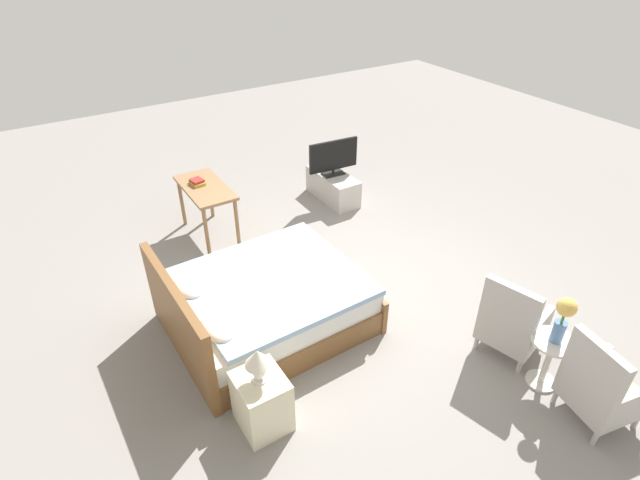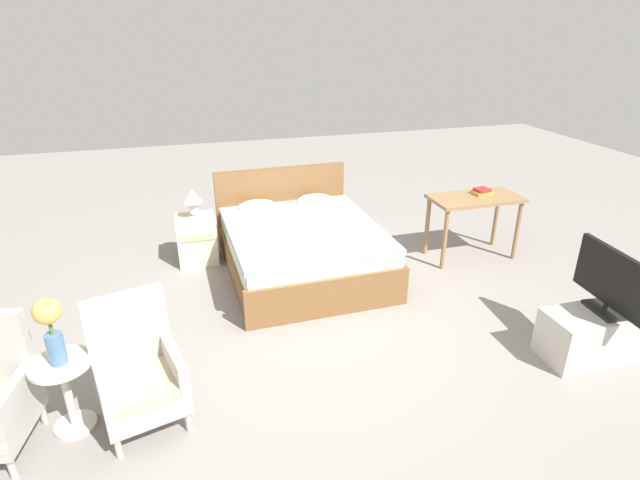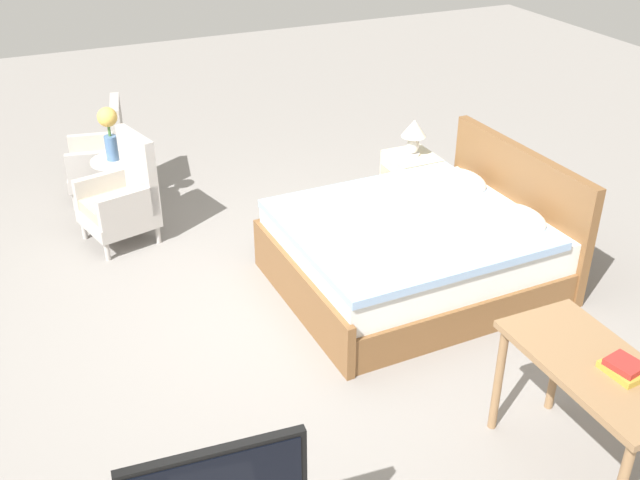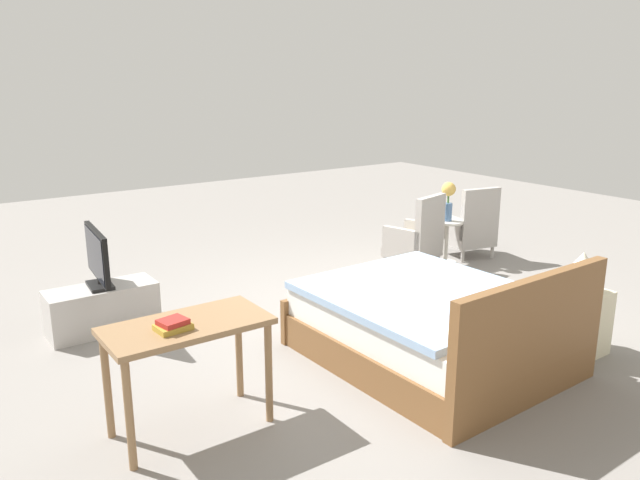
{
  "view_description": "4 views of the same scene",
  "coord_description": "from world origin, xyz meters",
  "px_view_note": "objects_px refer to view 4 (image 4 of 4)",
  "views": [
    {
      "loc": [
        -3.7,
        2.81,
        3.75
      ],
      "look_at": [
        0.24,
        0.34,
        0.69
      ],
      "focal_mm": 28.0,
      "sensor_mm": 36.0,
      "label": 1
    },
    {
      "loc": [
        -1.18,
        -3.72,
        2.6
      ],
      "look_at": [
        -0.04,
        0.23,
        0.79
      ],
      "focal_mm": 28.0,
      "sensor_mm": 36.0,
      "label": 2
    },
    {
      "loc": [
        4.19,
        -1.51,
        3.14
      ],
      "look_at": [
        0.39,
        0.2,
        0.8
      ],
      "focal_mm": 42.0,
      "sensor_mm": 36.0,
      "label": 3
    },
    {
      "loc": [
        3.46,
        4.49,
        2.27
      ],
      "look_at": [
        0.32,
        0.03,
        0.82
      ],
      "focal_mm": 35.0,
      "sensor_mm": 36.0,
      "label": 4
    }
  ],
  "objects_px": {
    "table_lamp": "(583,266)",
    "tv_stand": "(102,309)",
    "side_table": "(446,237)",
    "armchair_by_window_left": "(471,229)",
    "armchair_by_window_right": "(417,239)",
    "vanity_desk": "(188,339)",
    "tv_flatscreen": "(97,257)",
    "bed": "(434,327)",
    "flower_vase": "(448,197)",
    "nightstand": "(576,322)",
    "book_stack": "(173,325)"
  },
  "relations": [
    {
      "from": "armchair_by_window_left",
      "to": "bed",
      "type": "bearing_deg",
      "value": 36.62
    },
    {
      "from": "side_table",
      "to": "table_lamp",
      "type": "xyz_separation_m",
      "value": [
        1.0,
        2.44,
        0.42
      ]
    },
    {
      "from": "nightstand",
      "to": "flower_vase",
      "type": "bearing_deg",
      "value": -112.2
    },
    {
      "from": "armchair_by_window_right",
      "to": "side_table",
      "type": "height_order",
      "value": "armchair_by_window_right"
    },
    {
      "from": "flower_vase",
      "to": "bed",
      "type": "bearing_deg",
      "value": 41.84
    },
    {
      "from": "armchair_by_window_right",
      "to": "vanity_desk",
      "type": "bearing_deg",
      "value": 25.13
    },
    {
      "from": "armchair_by_window_left",
      "to": "vanity_desk",
      "type": "relative_size",
      "value": 0.88
    },
    {
      "from": "side_table",
      "to": "book_stack",
      "type": "height_order",
      "value": "book_stack"
    },
    {
      "from": "table_lamp",
      "to": "tv_stand",
      "type": "bearing_deg",
      "value": -41.61
    },
    {
      "from": "tv_flatscreen",
      "to": "book_stack",
      "type": "bearing_deg",
      "value": 86.49
    },
    {
      "from": "armchair_by_window_left",
      "to": "tv_flatscreen",
      "type": "relative_size",
      "value": 1.17
    },
    {
      "from": "flower_vase",
      "to": "vanity_desk",
      "type": "relative_size",
      "value": 0.46
    },
    {
      "from": "side_table",
      "to": "armchair_by_window_left",
      "type": "bearing_deg",
      "value": -176.31
    },
    {
      "from": "armchair_by_window_left",
      "to": "book_stack",
      "type": "bearing_deg",
      "value": 20.64
    },
    {
      "from": "tv_flatscreen",
      "to": "flower_vase",
      "type": "bearing_deg",
      "value": 175.53
    },
    {
      "from": "table_lamp",
      "to": "flower_vase",
      "type": "bearing_deg",
      "value": -112.19
    },
    {
      "from": "armchair_by_window_left",
      "to": "armchair_by_window_right",
      "type": "xyz_separation_m",
      "value": [
        0.94,
        -0.0,
        0.0
      ]
    },
    {
      "from": "bed",
      "to": "tv_flatscreen",
      "type": "xyz_separation_m",
      "value": [
        2.01,
        -2.2,
        0.4
      ]
    },
    {
      "from": "table_lamp",
      "to": "armchair_by_window_right",
      "type": "bearing_deg",
      "value": -102.07
    },
    {
      "from": "bed",
      "to": "table_lamp",
      "type": "height_order",
      "value": "bed"
    },
    {
      "from": "table_lamp",
      "to": "tv_stand",
      "type": "relative_size",
      "value": 0.34
    },
    {
      "from": "bed",
      "to": "flower_vase",
      "type": "distance_m",
      "value": 2.86
    },
    {
      "from": "side_table",
      "to": "flower_vase",
      "type": "xyz_separation_m",
      "value": [
        0.0,
        0.0,
        0.5
      ]
    },
    {
      "from": "bed",
      "to": "nightstand",
      "type": "height_order",
      "value": "bed"
    },
    {
      "from": "tv_flatscreen",
      "to": "book_stack",
      "type": "xyz_separation_m",
      "value": [
        0.13,
        2.06,
        0.09
      ]
    },
    {
      "from": "bed",
      "to": "armchair_by_window_right",
      "type": "bearing_deg",
      "value": -130.48
    },
    {
      "from": "armchair_by_window_left",
      "to": "tv_flatscreen",
      "type": "distance_m",
      "value": 4.6
    },
    {
      "from": "bed",
      "to": "armchair_by_window_right",
      "type": "distance_m",
      "value": 2.51
    },
    {
      "from": "tv_flatscreen",
      "to": "vanity_desk",
      "type": "height_order",
      "value": "tv_flatscreen"
    },
    {
      "from": "side_table",
      "to": "flower_vase",
      "type": "bearing_deg",
      "value": 0.0
    },
    {
      "from": "armchair_by_window_left",
      "to": "book_stack",
      "type": "height_order",
      "value": "armchair_by_window_left"
    },
    {
      "from": "armchair_by_window_right",
      "to": "side_table",
      "type": "bearing_deg",
      "value": 176.18
    },
    {
      "from": "armchair_by_window_right",
      "to": "flower_vase",
      "type": "height_order",
      "value": "flower_vase"
    },
    {
      "from": "table_lamp",
      "to": "book_stack",
      "type": "relative_size",
      "value": 1.52
    },
    {
      "from": "flower_vase",
      "to": "nightstand",
      "type": "height_order",
      "value": "flower_vase"
    },
    {
      "from": "nightstand",
      "to": "armchair_by_window_right",
      "type": "bearing_deg",
      "value": -102.08
    },
    {
      "from": "armchair_by_window_left",
      "to": "table_lamp",
      "type": "distance_m",
      "value": 2.9
    },
    {
      "from": "flower_vase",
      "to": "vanity_desk",
      "type": "bearing_deg",
      "value": 22.21
    },
    {
      "from": "armchair_by_window_left",
      "to": "vanity_desk",
      "type": "distance_m",
      "value": 4.91
    },
    {
      "from": "table_lamp",
      "to": "tv_stand",
      "type": "height_order",
      "value": "table_lamp"
    },
    {
      "from": "armchair_by_window_right",
      "to": "tv_flatscreen",
      "type": "bearing_deg",
      "value": -4.55
    },
    {
      "from": "tv_stand",
      "to": "vanity_desk",
      "type": "xyz_separation_m",
      "value": [
        0.02,
        2.0,
        0.43
      ]
    },
    {
      "from": "flower_vase",
      "to": "book_stack",
      "type": "xyz_separation_m",
      "value": [
        4.23,
        1.74,
        -0.06
      ]
    },
    {
      "from": "armchair_by_window_left",
      "to": "table_lamp",
      "type": "relative_size",
      "value": 2.79
    },
    {
      "from": "tv_flatscreen",
      "to": "book_stack",
      "type": "distance_m",
      "value": 2.07
    },
    {
      "from": "nightstand",
      "to": "side_table",
      "type": "bearing_deg",
      "value": -112.2
    },
    {
      "from": "flower_vase",
      "to": "nightstand",
      "type": "bearing_deg",
      "value": 67.8
    },
    {
      "from": "vanity_desk",
      "to": "table_lamp",
      "type": "bearing_deg",
      "value": 166.37
    },
    {
      "from": "flower_vase",
      "to": "tv_stand",
      "type": "distance_m",
      "value": 4.17
    },
    {
      "from": "tv_flatscreen",
      "to": "vanity_desk",
      "type": "relative_size",
      "value": 0.75
    }
  ]
}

